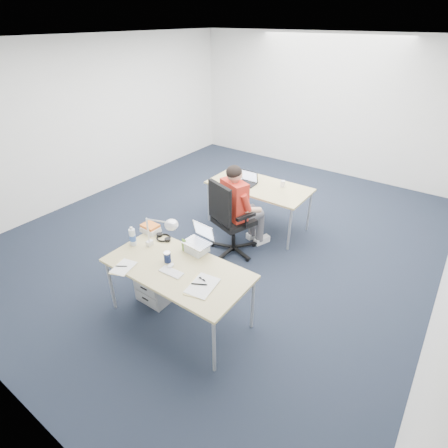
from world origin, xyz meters
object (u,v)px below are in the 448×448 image
Objects in this scene: desk_far at (259,188)px; far_cup at (283,184)px; can_koozie at (167,257)px; cordless_phone at (132,238)px; silver_laptop at (197,240)px; book_stack at (150,228)px; sunglasses at (202,280)px; dark_laptop at (246,178)px; wireless_keyboard at (171,272)px; office_chair at (232,232)px; drawer_pedestal_far at (230,206)px; seated_person at (242,208)px; drawer_pedestal_near at (160,277)px; computer_mouse at (171,266)px; headphones at (163,237)px; water_bottle at (132,236)px; desk_lamp at (157,231)px; bear_figurine at (184,244)px; desk_near at (178,271)px.

desk_far is 0.38m from far_cup.
can_koozie is 0.60m from cordless_phone.
silver_laptop is 0.75m from book_stack.
dark_laptop is (-0.90, 2.26, 0.10)m from sunglasses.
sunglasses is (0.34, 0.09, 0.00)m from wireless_keyboard.
office_chair is 8.81× the size of cordless_phone.
office_chair reaches higher than drawer_pedestal_far.
far_cup is (0.19, 0.87, 0.10)m from seated_person.
silver_laptop reaches higher than drawer_pedestal_near.
wireless_keyboard is at bearing -35.65° from can_koozie.
headphones is at bearing 131.71° from computer_mouse.
wireless_keyboard is 0.74m from water_bottle.
headphones is at bearing -82.97° from office_chair.
far_cup is (0.52, 0.25, -0.06)m from dark_laptop.
can_koozie is at bearing -1.37° from water_bottle.
far_cup is (-0.39, 2.51, 0.04)m from sunglasses.
desk_lamp is (0.36, -0.22, 0.20)m from book_stack.
desk_far is 16.84× the size of computer_mouse.
drawer_pedestal_far is 2.25m from water_bottle.
far_cup is at bearing 74.74° from water_bottle.
drawer_pedestal_near is (-0.23, -1.48, -0.40)m from seated_person.
can_koozie is 0.25× the size of desk_lamp.
cordless_phone is (-0.24, -0.28, 0.05)m from headphones.
bear_figurine is at bearing 39.02° from desk_lamp.
silver_laptop is 2.17× the size of bear_figurine.
wireless_keyboard is 0.88m from book_stack.
can_koozie is 0.57× the size of book_stack.
drawer_pedestal_far is (-0.83, 2.20, -0.41)m from desk_near.
can_koozie is at bearing -33.10° from headphones.
can_koozie is 1.37× the size of sunglasses.
sunglasses is (0.81, -0.16, 0.47)m from drawer_pedestal_near.
dark_laptop is (0.20, 2.20, 0.04)m from cordless_phone.
far_cup is at bearing 20.35° from drawer_pedestal_far.
cordless_phone reaches higher than computer_mouse.
cordless_phone is at bearing 166.35° from wireless_keyboard.
can_koozie is at bearing -22.35° from drawer_pedestal_near.
seated_person is 1.75m from wireless_keyboard.
drawer_pedestal_near is at bearing 8.82° from cordless_phone.
drawer_pedestal_far is 5.98× the size of sunglasses.
can_koozie is (-0.14, -0.34, -0.09)m from silver_laptop.
silver_laptop is (0.82, -1.85, 0.61)m from drawer_pedestal_far.
drawer_pedestal_near is 0.51m from headphones.
dark_laptop is at bearing 103.81° from desk_near.
can_koozie reaches higher than drawer_pedestal_far.
drawer_pedestal_far is 1.96m from headphones.
silver_laptop is 0.54m from sunglasses.
wireless_keyboard is at bearing -53.19° from bear_figurine.
far_cup reaches higher than headphones.
office_chair is 1.63m from wireless_keyboard.
seated_person is 13.27× the size of far_cup.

